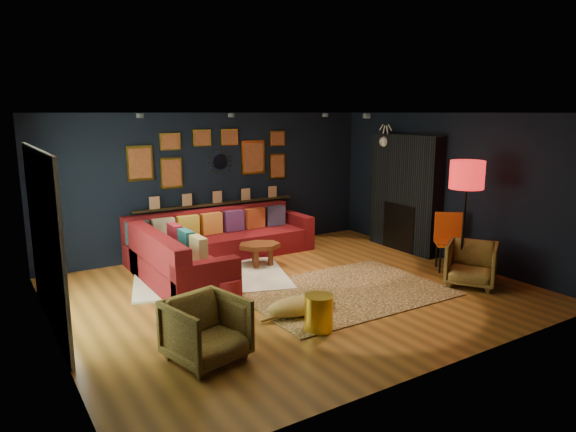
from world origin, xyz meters
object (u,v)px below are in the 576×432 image
pouf (226,288)px  armchair_right (471,262)px  sectional (207,249)px  armchair_left (206,327)px  orange_chair (449,236)px  gold_stool (319,313)px  coffee_table (260,248)px  dog (298,302)px  floor_lamp (467,179)px

pouf → armchair_right: armchair_right is taller
sectional → armchair_left: (-1.34, -3.10, 0.06)m
armchair_right → orange_chair: size_ratio=0.77×
sectional → gold_stool: size_ratio=7.68×
coffee_table → armchair_right: bearing=-48.7°
sectional → orange_chair: size_ratio=3.57×
orange_chair → dog: orange_chair is taller
coffee_table → armchair_right: (2.26, -2.58, 0.04)m
armchair_left → gold_stool: size_ratio=1.71×
floor_lamp → dog: size_ratio=1.68×
sectional → floor_lamp: floor_lamp is taller
coffee_table → armchair_left: armchair_left is taller
sectional → gold_stool: (0.11, -3.11, -0.10)m
armchair_right → coffee_table: bearing=-171.7°
pouf → dog: bearing=-62.0°
gold_stool → floor_lamp: floor_lamp is taller
armchair_left → floor_lamp: floor_lamp is taller
armchair_left → floor_lamp: 4.64m
sectional → armchair_right: sectional is taller
sectional → pouf: sectional is taller
coffee_table → orange_chair: 3.20m
sectional → gold_stool: bearing=-87.9°
pouf → dog: 1.15m
armchair_right → dog: (-2.93, 0.37, -0.17)m
armchair_left → orange_chair: size_ratio=0.79×
coffee_table → armchair_left: bearing=-128.6°
sectional → coffee_table: (0.80, -0.41, 0.00)m
armchair_right → floor_lamp: size_ratio=0.39×
dog → floor_lamp: bearing=6.2°
gold_stool → coffee_table: bearing=75.7°
coffee_table → gold_stool: (-0.69, -2.70, -0.11)m
coffee_table → dog: coffee_table is taller
coffee_table → dog: size_ratio=0.77×
floor_lamp → sectional: bearing=138.4°
coffee_table → armchair_right: 3.43m
orange_chair → floor_lamp: floor_lamp is taller
armchair_left → sectional: bearing=53.1°
gold_stool → dog: gold_stool is taller
gold_stool → dog: 0.49m
sectional → pouf: bearing=-104.3°
pouf → dog: size_ratio=0.41×
coffee_table → gold_stool: gold_stool is taller
coffee_table → pouf: size_ratio=1.89×
orange_chair → armchair_left: bearing=-131.3°
armchair_right → floor_lamp: bearing=134.8°
sectional → dog: sectional is taller
floor_lamp → dog: 3.30m
floor_lamp → armchair_right: bearing=-102.2°
gold_stool → orange_chair: (3.30, 0.87, 0.34)m
armchair_left → gold_stool: (1.46, -0.01, -0.16)m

